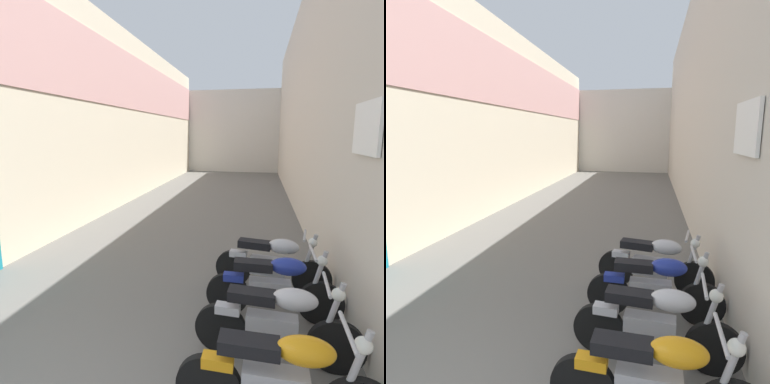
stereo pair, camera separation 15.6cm
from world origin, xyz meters
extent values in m
plane|color=#66635E|center=(0.00, 8.45, 0.00)|extent=(36.90, 36.90, 0.00)
cube|color=beige|center=(-3.19, 10.45, 3.08)|extent=(0.40, 20.90, 6.16)
cube|color=#DBA39E|center=(-2.98, 10.45, 4.43)|extent=(0.04, 20.90, 1.97)
cube|color=beige|center=(3.19, 10.45, 3.48)|extent=(0.40, 20.90, 6.95)
cube|color=white|center=(2.96, 3.00, 2.60)|extent=(0.04, 0.90, 0.60)
cube|color=beige|center=(0.00, 21.90, 2.69)|extent=(8.97, 2.00, 5.39)
ellipsoid|color=orange|center=(2.22, 1.51, 0.78)|extent=(0.49, 0.27, 0.24)
cube|color=black|center=(1.76, 1.52, 0.76)|extent=(0.52, 0.23, 0.12)
cylinder|color=#9E9EA3|center=(2.59, 1.50, 0.65)|extent=(0.25, 0.07, 0.77)
cylinder|color=#9E9EA3|center=(2.52, 1.50, 1.00)|extent=(0.05, 0.58, 0.04)
sphere|color=silver|center=(2.64, 1.50, 0.90)|extent=(0.14, 0.14, 0.14)
cube|color=orange|center=(1.49, 1.52, 0.56)|extent=(0.28, 0.15, 0.10)
cylinder|color=black|center=(2.66, 2.33, 0.30)|extent=(0.60, 0.12, 0.60)
cylinder|color=black|center=(1.41, 2.42, 0.30)|extent=(0.60, 0.12, 0.60)
cube|color=#9E9EA3|center=(1.99, 2.38, 0.42)|extent=(0.57, 0.24, 0.28)
ellipsoid|color=#B7B7BC|center=(2.22, 2.36, 0.78)|extent=(0.50, 0.29, 0.24)
cube|color=black|center=(1.76, 2.39, 0.76)|extent=(0.53, 0.26, 0.12)
cylinder|color=#9E9EA3|center=(2.59, 2.33, 0.65)|extent=(0.25, 0.08, 0.77)
cylinder|color=#9E9EA3|center=(2.52, 2.34, 1.00)|extent=(0.08, 0.58, 0.04)
sphere|color=silver|center=(2.64, 2.33, 0.90)|extent=(0.14, 0.14, 0.14)
cube|color=#B7B7BC|center=(1.49, 2.41, 0.56)|extent=(0.29, 0.16, 0.10)
cylinder|color=black|center=(2.66, 3.25, 0.30)|extent=(0.60, 0.09, 0.60)
cylinder|color=black|center=(1.41, 3.27, 0.30)|extent=(0.60, 0.09, 0.60)
cube|color=#9E9EA3|center=(1.99, 3.26, 0.42)|extent=(0.56, 0.21, 0.28)
ellipsoid|color=navy|center=(2.22, 3.26, 0.78)|extent=(0.48, 0.26, 0.24)
cube|color=black|center=(1.76, 3.26, 0.76)|extent=(0.52, 0.23, 0.12)
cylinder|color=#9E9EA3|center=(2.59, 3.26, 0.65)|extent=(0.25, 0.06, 0.77)
cylinder|color=#9E9EA3|center=(2.52, 3.26, 1.00)|extent=(0.04, 0.58, 0.04)
sphere|color=silver|center=(2.64, 3.25, 0.90)|extent=(0.14, 0.14, 0.14)
cube|color=navy|center=(1.49, 3.27, 0.56)|extent=(0.28, 0.14, 0.10)
cylinder|color=black|center=(2.65, 3.99, 0.30)|extent=(0.60, 0.18, 0.60)
cylinder|color=black|center=(1.42, 4.20, 0.30)|extent=(0.60, 0.18, 0.60)
cube|color=#9E9EA3|center=(1.99, 4.10, 0.42)|extent=(0.59, 0.29, 0.28)
ellipsoid|color=#B7B7BC|center=(2.21, 4.06, 0.78)|extent=(0.52, 0.34, 0.24)
cube|color=black|center=(1.76, 4.14, 0.76)|extent=(0.55, 0.30, 0.12)
cylinder|color=#9E9EA3|center=(2.58, 4.00, 0.65)|extent=(0.25, 0.10, 0.77)
cylinder|color=#9E9EA3|center=(2.51, 4.01, 1.00)|extent=(0.13, 0.58, 0.04)
sphere|color=silver|center=(2.63, 3.99, 0.90)|extent=(0.14, 0.14, 0.14)
cube|color=#B7B7BC|center=(1.50, 4.18, 0.56)|extent=(0.30, 0.18, 0.10)
camera|label=1|loc=(1.79, -1.02, 2.54)|focal=30.30mm
camera|label=2|loc=(1.94, -0.98, 2.54)|focal=30.30mm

